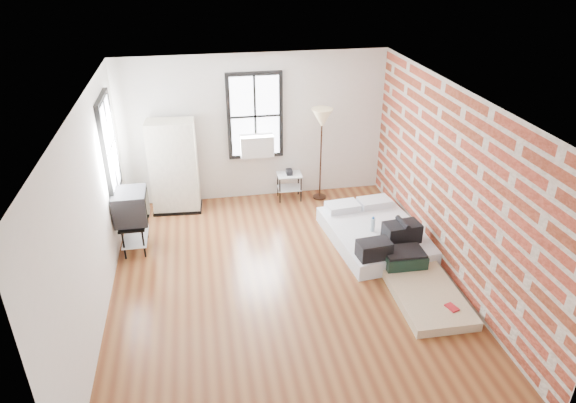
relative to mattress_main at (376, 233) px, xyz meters
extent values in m
plane|color=#582C17|center=(-1.75, -0.84, -0.17)|extent=(6.00, 6.00, 0.00)
cube|color=silver|center=(-1.75, 2.16, 1.23)|extent=(5.00, 0.01, 2.80)
cube|color=silver|center=(-1.75, -3.84, 1.23)|extent=(5.00, 0.01, 2.80)
cube|color=silver|center=(-4.25, -0.84, 1.23)|extent=(0.01, 6.00, 2.80)
cube|color=maroon|center=(0.75, -0.84, 1.23)|extent=(0.02, 6.00, 2.80)
cube|color=white|center=(-1.75, -0.84, 2.63)|extent=(5.00, 6.00, 0.01)
cube|color=white|center=(-1.75, 2.11, 1.48)|extent=(0.90, 0.02, 1.50)
cube|color=black|center=(-2.23, 2.13, 1.48)|extent=(0.07, 0.08, 1.64)
cube|color=black|center=(-1.26, 2.13, 1.48)|extent=(0.07, 0.08, 1.64)
cube|color=black|center=(-1.75, 2.13, 2.26)|extent=(0.90, 0.08, 0.07)
cube|color=black|center=(-1.75, 2.13, 0.69)|extent=(0.90, 0.08, 0.07)
cube|color=black|center=(-1.75, 2.10, 1.48)|extent=(0.04, 0.02, 1.50)
cube|color=black|center=(-1.75, 2.10, 1.48)|extent=(0.90, 0.02, 0.04)
cube|color=silver|center=(-1.75, 1.99, 0.95)|extent=(0.62, 0.30, 0.40)
cube|color=white|center=(-4.20, 0.96, 1.48)|extent=(0.02, 0.90, 1.50)
cube|color=black|center=(-4.22, 0.47, 1.48)|extent=(0.08, 0.07, 1.64)
cube|color=black|center=(-4.22, 1.44, 1.48)|extent=(0.08, 0.07, 1.64)
cube|color=black|center=(-4.22, 0.96, 2.26)|extent=(0.08, 0.90, 0.07)
cube|color=black|center=(-4.22, 0.96, 0.69)|extent=(0.08, 0.90, 0.07)
cube|color=black|center=(-4.19, 0.96, 1.48)|extent=(0.02, 0.04, 1.50)
cube|color=black|center=(-4.19, 0.96, 1.48)|extent=(0.02, 0.90, 0.04)
cube|color=white|center=(0.00, 0.02, -0.04)|extent=(1.64, 2.10, 0.26)
cube|color=white|center=(-0.38, 0.77, 0.15)|extent=(0.60, 0.42, 0.12)
cube|color=white|center=(0.24, 0.83, 0.15)|extent=(0.60, 0.42, 0.12)
cube|color=black|center=(0.26, -0.42, 0.24)|extent=(0.60, 0.39, 0.31)
cylinder|color=black|center=(0.26, -0.42, 0.42)|extent=(0.12, 0.37, 0.08)
cube|color=black|center=(-0.33, -0.79, 0.22)|extent=(0.53, 0.36, 0.27)
cylinder|color=#A1C0CF|center=(-0.10, -0.04, 0.20)|extent=(0.07, 0.07, 0.23)
cylinder|color=#1959B3|center=(-0.10, -0.04, 0.33)|extent=(0.04, 0.04, 0.03)
cube|color=beige|center=(0.20, -1.51, -0.11)|extent=(0.93, 1.73, 0.14)
cube|color=black|center=(0.12, -0.88, 0.06)|extent=(0.64, 0.46, 0.20)
cube|color=black|center=(0.12, -0.88, 0.18)|extent=(0.60, 0.43, 0.04)
cube|color=#AF1C25|center=(0.37, -2.01, -0.03)|extent=(0.16, 0.21, 0.02)
cube|color=black|center=(-3.30, 1.81, -0.14)|extent=(0.92, 0.57, 0.06)
cube|color=#EFE8C9|center=(-3.30, 1.81, 0.73)|extent=(0.88, 0.53, 1.69)
cylinder|color=black|center=(-1.35, 1.73, 0.08)|extent=(0.02, 0.02, 0.52)
cylinder|color=black|center=(-0.94, 1.71, 0.08)|extent=(0.02, 0.02, 0.52)
cylinder|color=black|center=(-1.34, 2.04, 0.08)|extent=(0.02, 0.02, 0.52)
cylinder|color=black|center=(-0.93, 2.03, 0.08)|extent=(0.02, 0.02, 0.52)
cube|color=silver|center=(-1.14, 1.88, 0.34)|extent=(0.48, 0.39, 0.02)
cube|color=silver|center=(-1.14, 1.88, 0.06)|extent=(0.46, 0.37, 0.02)
cube|color=black|center=(-1.14, 1.88, 0.40)|extent=(0.12, 0.17, 0.09)
cylinder|color=black|center=(-0.54, 1.81, -0.16)|extent=(0.26, 0.26, 0.03)
cylinder|color=black|center=(-0.54, 1.81, 0.64)|extent=(0.03, 0.03, 1.57)
cone|color=#D3BC87|center=(-0.54, 1.81, 1.47)|extent=(0.39, 0.39, 0.35)
cylinder|color=black|center=(-4.12, 0.25, 0.08)|extent=(0.03, 0.03, 0.51)
cylinder|color=black|center=(-3.81, 0.25, 0.08)|extent=(0.03, 0.03, 0.51)
cylinder|color=black|center=(-4.12, 0.86, 0.08)|extent=(0.03, 0.03, 0.51)
cylinder|color=black|center=(-3.81, 0.86, 0.08)|extent=(0.03, 0.03, 0.51)
cube|color=black|center=(-3.97, 0.55, 0.34)|extent=(0.41, 0.74, 0.03)
cube|color=silver|center=(-3.97, 0.55, 0.03)|extent=(0.39, 0.72, 0.02)
cube|color=black|center=(-3.97, 0.55, 0.61)|extent=(0.51, 0.59, 0.51)
cube|color=black|center=(-3.71, 0.55, 0.61)|extent=(0.02, 0.49, 0.41)
camera|label=1|loc=(-2.80, -7.02, 4.43)|focal=32.00mm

